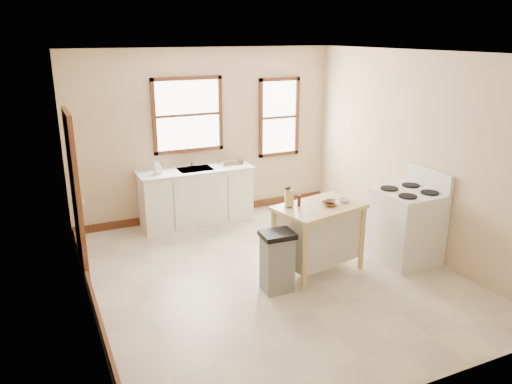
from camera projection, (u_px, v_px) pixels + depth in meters
floor at (272, 274)px, 6.53m from camera, size 5.00×5.00×0.00m
ceiling at (274, 53)px, 5.68m from camera, size 5.00×5.00×0.00m
wall_back at (206, 135)px, 8.27m from camera, size 4.50×0.04×2.80m
wall_left at (80, 195)px, 5.21m from camera, size 0.04×5.00×2.80m
wall_right at (416, 153)px, 6.99m from camera, size 0.04×5.00×2.80m
window_main at (188, 115)px, 8.02m from camera, size 1.17×0.06×1.22m
window_side at (279, 117)px, 8.72m from camera, size 0.77×0.06×1.37m
door_left at (75, 192)px, 6.46m from camera, size 0.06×0.90×2.10m
baseboard_back at (209, 211)px, 8.65m from camera, size 4.50×0.04×0.12m
baseboard_left at (96, 307)px, 5.63m from camera, size 0.04×5.00×0.12m
sink_counter at (196, 196)px, 8.18m from camera, size 1.86×0.62×0.92m
faucet at (192, 160)px, 8.16m from camera, size 0.03×0.03×0.22m
soap_bottle_a at (155, 168)px, 7.68m from camera, size 0.10×0.10×0.22m
soap_bottle_b at (158, 168)px, 7.73m from camera, size 0.10×0.10×0.18m
dish_rack at (230, 162)px, 8.29m from camera, size 0.47×0.42×0.10m
kitchen_island at (318, 238)px, 6.51m from camera, size 1.23×0.92×0.91m
knife_block at (289, 199)px, 6.31m from camera, size 0.12×0.12×0.20m
pepper_grinder at (299, 201)px, 6.32m from camera, size 0.05×0.05×0.15m
bowl_a at (329, 204)px, 6.36m from camera, size 0.23×0.23×0.05m
bowl_b at (331, 202)px, 6.45m from camera, size 0.21×0.21×0.04m
bowl_c at (344, 200)px, 6.50m from camera, size 0.20×0.20×0.05m
trash_bin at (277, 261)px, 6.02m from camera, size 0.41×0.35×0.76m
gas_stove at (407, 216)px, 6.78m from camera, size 0.79×0.81×1.26m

